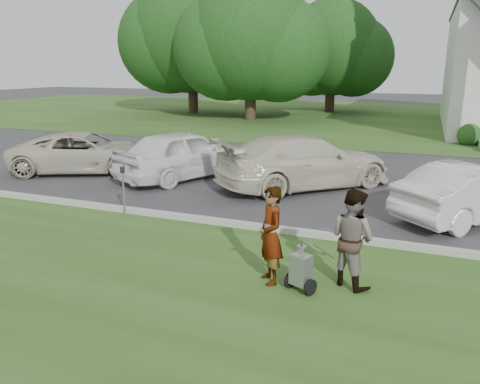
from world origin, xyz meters
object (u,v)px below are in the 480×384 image
Objects in this scene: tree_back at (332,52)px; parking_meter_near at (123,185)px; striping_cart at (301,270)px; person_left at (271,236)px; tree_far at (191,39)px; car_a at (85,152)px; car_b at (184,154)px; tree_left at (250,44)px; car_c at (304,161)px; car_d at (475,192)px; person_right at (352,239)px.

tree_back is 7.25× the size of parking_meter_near.
striping_cart is at bearing -79.69° from tree_back.
person_left is at bearing -171.22° from striping_cart.
tree_far is 2.33× the size of car_a.
car_a is 3.75m from car_b.
tree_left is 10.43× the size of striping_cart.
striping_cart is 7.08m from car_c.
car_c is at bearing 125.85° from striping_cart.
parking_meter_near is (-5.02, 2.22, 0.46)m from striping_cart.
car_c is 1.32× the size of car_d.
car_d is (8.64, -1.37, -0.12)m from car_b.
person_left is 1.36m from person_right.
car_b is at bearing -76.66° from tree_left.
car_c reaches higher than parking_meter_near.
tree_far is 31.60m from person_right.
striping_cart is at bearing -147.87° from car_a.
car_d is (2.95, 5.23, 0.32)m from striping_cart.
car_a is 12.40m from car_d.
person_right reaches higher than car_d.
car_a reaches higher than striping_cart.
car_a is at bearing -97.90° from tree_back.
car_b is at bearing -89.70° from tree_back.
person_left is 8.23m from car_b.
car_d is (12.78, -18.80, -4.41)m from tree_left.
car_b reaches higher than car_d.
tree_back reaches higher than car_b.
parking_meter_near is at bearing 62.09° from car_d.
tree_back reaches higher than person_right.
tree_left is 8.01× the size of parking_meter_near.
car_a is 7.78m from car_c.
car_d is (4.62, -1.64, -0.11)m from car_c.
tree_far is at bearing -26.81° from person_right.
car_b is (10.14, -20.43, -4.88)m from tree_far.
car_a is at bearing 37.25° from car_d.
person_left is 1.01× the size of person_right.
striping_cart is 0.18× the size of car_c.
tree_far reaches higher than striping_cart.
tree_far is 31.77m from striping_cart.
tree_left reaches higher than car_b.
tree_left is 26.10m from person_right.
tree_back is 5.67× the size of person_right.
car_b is 1.13× the size of car_d.
parking_meter_near is at bearing -88.45° from tree_back.
person_right is (0.72, 0.54, 0.47)m from striping_cart.
car_b reaches higher than parking_meter_near.
parking_meter_near is (-4.44, 2.08, -0.02)m from person_left.
car_d is at bearing -118.99° from car_a.
tree_far is at bearing 153.44° from tree_left.
car_d is (8.78, -26.80, -4.03)m from tree_back.
tree_far is 6.87× the size of person_right.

